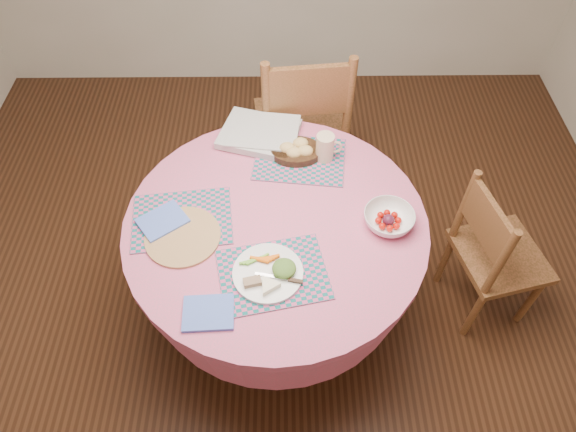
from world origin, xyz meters
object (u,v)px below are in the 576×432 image
dinner_plate (270,273)px  fruit_bowl (389,219)px  dining_table (277,248)px  chair_right (493,253)px  latte_mug (326,147)px  bread_bowl (296,150)px  chair_back (303,125)px  wicker_trivet (183,237)px

dinner_plate → fruit_bowl: (0.47, 0.24, 0.01)m
dining_table → chair_right: bearing=2.6°
fruit_bowl → latte_mug: bearing=121.9°
bread_bowl → fruit_bowl: bearing=-47.6°
chair_back → fruit_bowl: chair_back is taller
bread_bowl → dinner_plate: bearing=-99.9°
dining_table → fruit_bowl: (0.45, -0.02, 0.23)m
dining_table → fruit_bowl: 0.51m
dinner_plate → wicker_trivet: bearing=152.1°
wicker_trivet → dinner_plate: dinner_plate is taller
dining_table → chair_back: (0.14, 0.81, -0.01)m
latte_mug → chair_back: bearing=100.0°
wicker_trivet → fruit_bowl: (0.82, 0.06, 0.02)m
bread_bowl → latte_mug: latte_mug is taller
dinner_plate → latte_mug: (0.24, 0.62, 0.05)m
wicker_trivet → bread_bowl: (0.46, 0.45, 0.03)m
chair_right → chair_back: size_ratio=0.80×
dining_table → chair_back: 0.82m
chair_right → fruit_bowl: bearing=83.4°
latte_mug → fruit_bowl: size_ratio=0.52×
wicker_trivet → dinner_plate: bearing=-27.9°
chair_back → fruit_bowl: size_ratio=4.26×
chair_back → bread_bowl: (-0.05, -0.44, 0.24)m
chair_back → bread_bowl: chair_back is taller
wicker_trivet → fruit_bowl: bearing=4.1°
dinner_plate → bread_bowl: size_ratio=1.15×
chair_back → dinner_plate: (-0.16, -1.08, 0.22)m
dinner_plate → latte_mug: 0.66m
wicker_trivet → fruit_bowl: fruit_bowl is taller
dining_table → chair_right: 1.00m
dinner_plate → bread_bowl: bearing=80.1°
latte_mug → dinner_plate: bearing=-111.1°
wicker_trivet → dinner_plate: size_ratio=1.13×
chair_right → latte_mug: 0.92m
chair_back → latte_mug: 0.54m
dining_table → wicker_trivet: wicker_trivet is taller
bread_bowl → chair_back: bearing=83.9°
bread_bowl → wicker_trivet: bearing=-135.2°
chair_right → dinner_plate: bearing=93.2°
chair_right → chair_back: chair_back is taller
dinner_plate → bread_bowl: 0.65m
fruit_bowl → bread_bowl: bearing=132.4°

